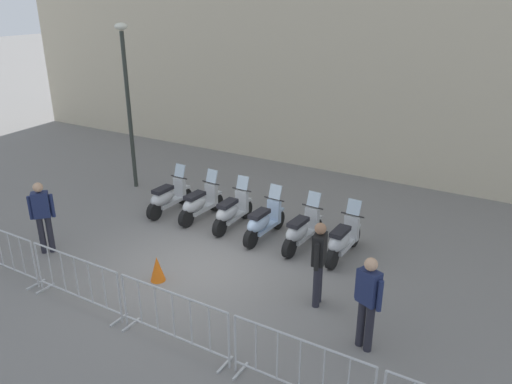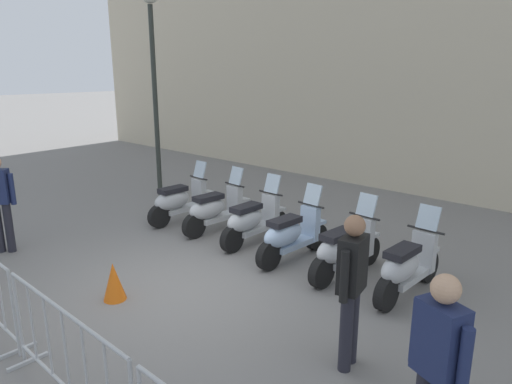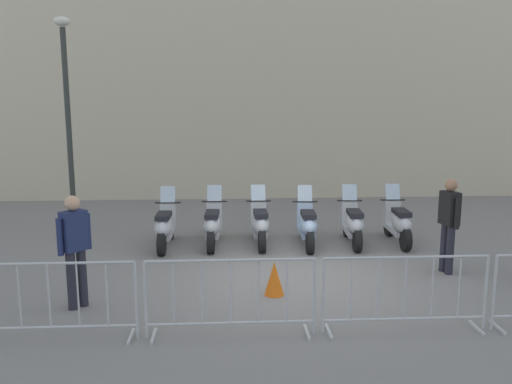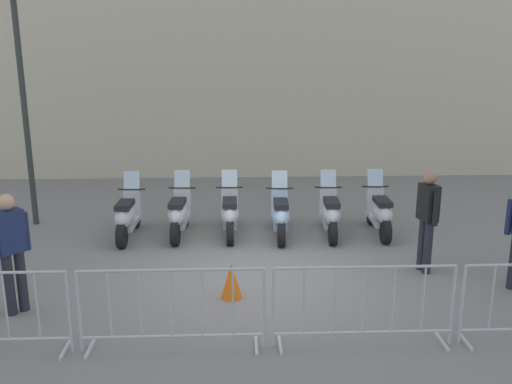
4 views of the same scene
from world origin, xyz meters
The scene contains 16 objects.
ground_plane centered at (0.00, 0.00, 0.00)m, with size 120.00×120.00×0.00m, color slate.
motorcycle_0 centered at (-2.48, 1.96, 0.45)m, with size 0.56×1.72×1.24m.
motorcycle_1 centered at (-1.47, 2.03, 0.45)m, with size 0.56×1.73×1.24m.
motorcycle_2 centered at (-0.46, 2.00, 0.45)m, with size 0.56×1.72×1.24m.
motorcycle_3 centered at (0.54, 1.85, 0.45)m, with size 0.56×1.73×1.24m.
motorcycle_4 centered at (1.55, 1.88, 0.45)m, with size 0.56×1.73×1.24m.
motorcycle_5 centered at (2.56, 1.89, 0.45)m, with size 0.56×1.72×1.24m.
barrier_segment_1 centered at (-3.57, -2.28, 0.53)m, with size 2.27×0.48×1.07m.
barrier_segment_2 centered at (-1.22, -2.33, 0.53)m, with size 2.27×0.48×1.07m.
barrier_segment_3 centered at (1.13, -2.38, 0.53)m, with size 2.27×0.48×1.07m.
barrier_segment_4 centered at (3.48, -2.43, 0.53)m, with size 2.27×0.48×1.07m.
street_lamp centered at (-4.64, 3.06, 3.00)m, with size 0.36×0.36×4.86m.
officer_near_row_end centered at (2.77, -0.05, 0.98)m, with size 0.28×0.54×1.73m.
officer_mid_plaza centered at (-3.51, -1.18, 0.98)m, with size 0.41×0.42×1.73m.
officer_by_barriers centered at (3.96, -0.86, 0.98)m, with size 0.51×0.34×1.73m.
traffic_cone centered at (-0.48, -0.90, 0.28)m, with size 0.32×0.32×0.55m, color orange.
Camera 1 is at (5.76, -7.79, 5.63)m, focal length 35.00 mm.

